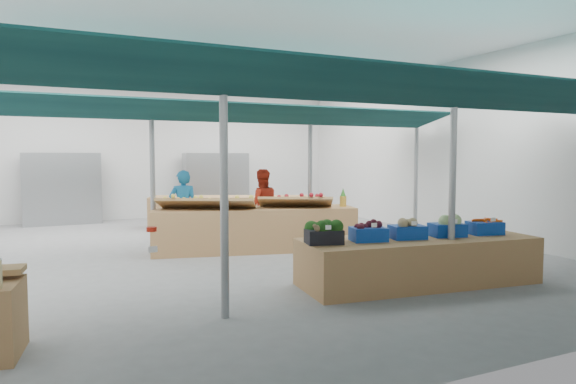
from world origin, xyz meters
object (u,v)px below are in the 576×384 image
veg_counter (418,261)px  crate_stack (475,244)px  vendor_left (183,208)px  fruit_counter (255,229)px  vendor_right (262,205)px

veg_counter → crate_stack: size_ratio=5.58×
vendor_left → fruit_counter: bearing=150.6°
veg_counter → vendor_left: 5.31m
vendor_left → crate_stack: bearing=152.0°
veg_counter → vendor_right: bearing=104.2°
veg_counter → vendor_right: vendor_right is taller
veg_counter → vendor_left: (-2.44, 4.70, 0.47)m
veg_counter → crate_stack: 2.16m
crate_stack → vendor_right: size_ratio=0.39×
vendor_left → vendor_right: size_ratio=1.00×
crate_stack → vendor_right: (-2.62, 3.86, 0.50)m
fruit_counter → vendor_right: size_ratio=2.50×
fruit_counter → crate_stack: fruit_counter is taller
fruit_counter → crate_stack: 4.24m
veg_counter → fruit_counter: size_ratio=0.88×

